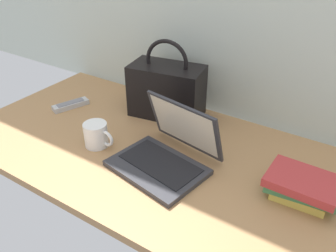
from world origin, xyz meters
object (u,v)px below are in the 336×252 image
object	(u,v)px
laptop	(167,153)
remote_control_near	(71,105)
handbag	(167,90)
book_stack	(302,187)
coffee_mug	(97,135)

from	to	relation	value
laptop	remote_control_near	world-z (taller)	laptop
remote_control_near	handbag	xyz separation A→B (m)	(0.40, 0.18, 0.10)
remote_control_near	book_stack	size ratio (longest dim) A/B	0.78
book_stack	handbag	bearing A→B (deg)	160.75
remote_control_near	coffee_mug	bearing A→B (deg)	-27.38
handbag	book_stack	world-z (taller)	handbag
coffee_mug	book_stack	distance (m)	0.72
laptop	handbag	world-z (taller)	handbag
coffee_mug	remote_control_near	world-z (taller)	coffee_mug
handbag	book_stack	distance (m)	0.67
coffee_mug	remote_control_near	bearing A→B (deg)	152.62
coffee_mug	book_stack	world-z (taller)	coffee_mug
coffee_mug	handbag	size ratio (longest dim) A/B	0.38
handbag	book_stack	xyz separation A→B (m)	(0.63, -0.22, -0.07)
coffee_mug	remote_control_near	distance (m)	0.35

